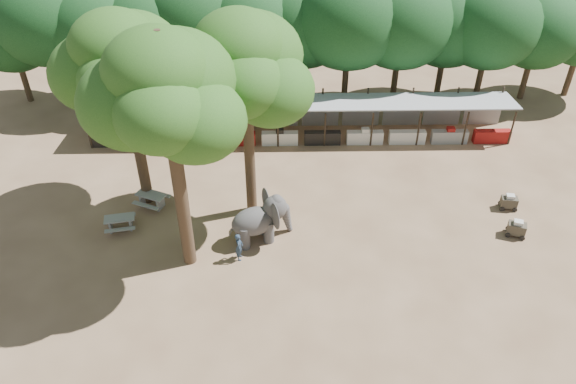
{
  "coord_description": "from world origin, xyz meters",
  "views": [
    {
      "loc": [
        -1.41,
        -18.6,
        19.9
      ],
      "look_at": [
        -1.0,
        5.0,
        2.0
      ],
      "focal_mm": 35.0,
      "sensor_mm": 36.0,
      "label": 1
    }
  ],
  "objects_px": {
    "picnic_table_far": "(152,198)",
    "cart_front": "(517,228)",
    "elephant": "(261,219)",
    "picnic_table_near": "(120,222)",
    "yard_tree_left": "(122,66)",
    "handler": "(239,247)",
    "cart_back": "(509,202)",
    "yard_tree_center": "(164,95)",
    "yard_tree_back": "(243,68)"
  },
  "relations": [
    {
      "from": "yard_tree_center",
      "to": "handler",
      "type": "xyz_separation_m",
      "value": [
        2.64,
        -0.09,
        -8.41
      ]
    },
    {
      "from": "picnic_table_near",
      "to": "cart_front",
      "type": "relative_size",
      "value": 1.55
    },
    {
      "from": "yard_tree_left",
      "to": "yard_tree_center",
      "type": "height_order",
      "value": "yard_tree_center"
    },
    {
      "from": "yard_tree_center",
      "to": "yard_tree_back",
      "type": "height_order",
      "value": "yard_tree_center"
    },
    {
      "from": "yard_tree_back",
      "to": "cart_back",
      "type": "relative_size",
      "value": 10.93
    },
    {
      "from": "picnic_table_far",
      "to": "cart_back",
      "type": "xyz_separation_m",
      "value": [
        20.08,
        -0.56,
        -0.08
      ]
    },
    {
      "from": "yard_tree_center",
      "to": "cart_front",
      "type": "xyz_separation_m",
      "value": [
        17.2,
        1.43,
        -8.72
      ]
    },
    {
      "from": "elephant",
      "to": "picnic_table_near",
      "type": "height_order",
      "value": "elephant"
    },
    {
      "from": "picnic_table_far",
      "to": "picnic_table_near",
      "type": "bearing_deg",
      "value": -100.5
    },
    {
      "from": "yard_tree_back",
      "to": "picnic_table_near",
      "type": "height_order",
      "value": "yard_tree_back"
    },
    {
      "from": "elephant",
      "to": "cart_back",
      "type": "distance_m",
      "value": 14.03
    },
    {
      "from": "picnic_table_near",
      "to": "yard_tree_center",
      "type": "bearing_deg",
      "value": -41.16
    },
    {
      "from": "yard_tree_back",
      "to": "handler",
      "type": "height_order",
      "value": "yard_tree_back"
    },
    {
      "from": "yard_tree_back",
      "to": "handler",
      "type": "relative_size",
      "value": 7.16
    },
    {
      "from": "handler",
      "to": "cart_front",
      "type": "bearing_deg",
      "value": -82.98
    },
    {
      "from": "yard_tree_center",
      "to": "elephant",
      "type": "xyz_separation_m",
      "value": [
        3.73,
        1.46,
        -7.92
      ]
    },
    {
      "from": "picnic_table_near",
      "to": "cart_front",
      "type": "bearing_deg",
      "value": -12.8
    },
    {
      "from": "picnic_table_far",
      "to": "cart_front",
      "type": "distance_m",
      "value": 19.93
    },
    {
      "from": "yard_tree_center",
      "to": "cart_back",
      "type": "distance_m",
      "value": 19.96
    },
    {
      "from": "elephant",
      "to": "cart_back",
      "type": "relative_size",
      "value": 3.34
    },
    {
      "from": "handler",
      "to": "yard_tree_center",
      "type": "bearing_deg",
      "value": 89.18
    },
    {
      "from": "elephant",
      "to": "yard_tree_center",
      "type": "bearing_deg",
      "value": -178.96
    },
    {
      "from": "handler",
      "to": "cart_front",
      "type": "height_order",
      "value": "handler"
    },
    {
      "from": "yard_tree_left",
      "to": "handler",
      "type": "bearing_deg",
      "value": -42.06
    },
    {
      "from": "picnic_table_near",
      "to": "cart_front",
      "type": "distance_m",
      "value": 21.09
    },
    {
      "from": "elephant",
      "to": "cart_front",
      "type": "relative_size",
      "value": 2.97
    },
    {
      "from": "picnic_table_near",
      "to": "handler",
      "type": "bearing_deg",
      "value": -30.58
    },
    {
      "from": "yard_tree_center",
      "to": "cart_back",
      "type": "relative_size",
      "value": 11.59
    },
    {
      "from": "yard_tree_back",
      "to": "elephant",
      "type": "relative_size",
      "value": 3.27
    },
    {
      "from": "cart_front",
      "to": "cart_back",
      "type": "xyz_separation_m",
      "value": [
        0.35,
        2.29,
        -0.02
      ]
    },
    {
      "from": "elephant",
      "to": "picnic_table_near",
      "type": "xyz_separation_m",
      "value": [
        -7.61,
        0.84,
        -0.77
      ]
    },
    {
      "from": "yard_tree_left",
      "to": "cart_front",
      "type": "bearing_deg",
      "value": -10.02
    },
    {
      "from": "handler",
      "to": "cart_back",
      "type": "xyz_separation_m",
      "value": [
        14.92,
        3.8,
        -0.33
      ]
    },
    {
      "from": "elephant",
      "to": "yard_tree_back",
      "type": "bearing_deg",
      "value": 85.81
    },
    {
      "from": "handler",
      "to": "cart_front",
      "type": "relative_size",
      "value": 1.36
    },
    {
      "from": "yard_tree_left",
      "to": "picnic_table_far",
      "type": "xyz_separation_m",
      "value": [
        0.47,
        -0.72,
        -7.65
      ]
    },
    {
      "from": "yard_tree_center",
      "to": "picnic_table_far",
      "type": "height_order",
      "value": "yard_tree_center"
    },
    {
      "from": "picnic_table_far",
      "to": "cart_front",
      "type": "bearing_deg",
      "value": 15.48
    },
    {
      "from": "yard_tree_back",
      "to": "handler",
      "type": "distance_m",
      "value": 8.77
    },
    {
      "from": "cart_front",
      "to": "handler",
      "type": "bearing_deg",
      "value": -154.21
    },
    {
      "from": "yard_tree_center",
      "to": "handler",
      "type": "bearing_deg",
      "value": -1.89
    },
    {
      "from": "picnic_table_near",
      "to": "yard_tree_left",
      "type": "bearing_deg",
      "value": 61.68
    },
    {
      "from": "handler",
      "to": "cart_front",
      "type": "xyz_separation_m",
      "value": [
        14.56,
        1.52,
        -0.31
      ]
    },
    {
      "from": "elephant",
      "to": "cart_back",
      "type": "bearing_deg",
      "value": -11.08
    },
    {
      "from": "elephant",
      "to": "cart_back",
      "type": "xyz_separation_m",
      "value": [
        13.82,
        2.25,
        -0.83
      ]
    },
    {
      "from": "picnic_table_far",
      "to": "cart_front",
      "type": "relative_size",
      "value": 1.83
    },
    {
      "from": "cart_front",
      "to": "cart_back",
      "type": "bearing_deg",
      "value": 101.02
    },
    {
      "from": "picnic_table_near",
      "to": "picnic_table_far",
      "type": "relative_size",
      "value": 0.85
    },
    {
      "from": "yard_tree_left",
      "to": "cart_front",
      "type": "relative_size",
      "value": 9.43
    },
    {
      "from": "picnic_table_near",
      "to": "cart_back",
      "type": "bearing_deg",
      "value": -6.65
    }
  ]
}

